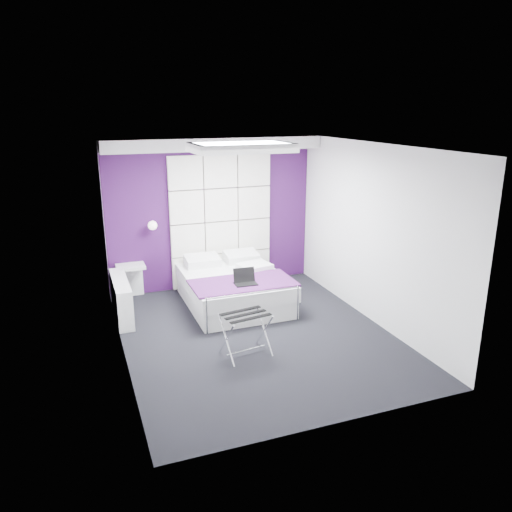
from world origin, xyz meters
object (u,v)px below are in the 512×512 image
Objects in this scene: luggage_rack at (246,334)px; laptop at (245,280)px; wall_lamp at (152,225)px; bed at (233,288)px; radiator at (121,298)px; nightstand at (130,266)px.

laptop is at bearing 62.11° from luggage_rack.
luggage_rack is at bearing -106.37° from laptop.
luggage_rack is (0.72, -2.56, -0.94)m from wall_lamp.
laptop is at bearing -88.74° from bed.
bed is at bearing 93.67° from laptop.
radiator is 1.89m from laptop.
radiator is at bearing 117.98° from luggage_rack.
bed reaches higher than nightstand.
laptop is at bearing -41.50° from nightstand.
nightstand is (-0.40, -0.04, -0.66)m from wall_lamp.
wall_lamp is 1.35m from radiator.
radiator is 2.61× the size of nightstand.
nightstand is (-1.51, 0.82, 0.28)m from bed.
laptop reaches higher than radiator.
bed is 5.71× the size of laptop.
luggage_rack is 1.28m from laptop.
bed is 1.74m from nightstand.
laptop reaches higher than bed.
wall_lamp is 1.89m from laptop.
radiator reaches higher than luggage_rack.
radiator is 2.25m from luggage_rack.
wall_lamp is 0.77m from nightstand.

